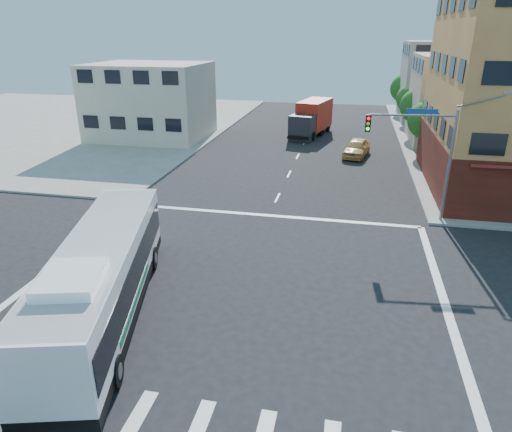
# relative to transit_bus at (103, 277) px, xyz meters

# --- Properties ---
(ground) EXTENTS (120.00, 120.00, 0.00)m
(ground) POSITION_rel_transit_bus_xyz_m (4.62, 3.04, -1.87)
(ground) COLOR black
(ground) RESTS_ON ground
(sidewalk_nw) EXTENTS (50.00, 50.00, 0.15)m
(sidewalk_nw) POSITION_rel_transit_bus_xyz_m (-30.38, 38.04, -1.80)
(sidewalk_nw) COLOR gray
(sidewalk_nw) RESTS_ON ground
(building_east_near) EXTENTS (12.06, 10.06, 9.00)m
(building_east_near) POSITION_rel_transit_bus_xyz_m (21.60, 37.01, 2.63)
(building_east_near) COLOR #BCA98F
(building_east_near) RESTS_ON ground
(building_east_far) EXTENTS (12.06, 10.06, 10.00)m
(building_east_far) POSITION_rel_transit_bus_xyz_m (21.60, 51.01, 3.13)
(building_east_far) COLOR #A0A09B
(building_east_far) RESTS_ON ground
(building_west) EXTENTS (12.06, 10.06, 8.00)m
(building_west) POSITION_rel_transit_bus_xyz_m (-12.40, 33.02, 2.13)
(building_west) COLOR beige
(building_west) RESTS_ON ground
(signal_mast_ne) EXTENTS (7.91, 1.13, 8.07)m
(signal_mast_ne) POSITION_rel_transit_bus_xyz_m (13.70, 13.65, 3.11)
(signal_mast_ne) COLOR slate
(signal_mast_ne) RESTS_ON ground
(street_tree_a) EXTENTS (3.60, 3.60, 5.53)m
(street_tree_a) POSITION_rel_transit_bus_xyz_m (16.52, 30.96, 1.71)
(street_tree_a) COLOR #382214
(street_tree_a) RESTS_ON ground
(street_tree_b) EXTENTS (3.80, 3.80, 5.79)m
(street_tree_b) POSITION_rel_transit_bus_xyz_m (16.52, 38.96, 1.88)
(street_tree_b) COLOR #382214
(street_tree_b) RESTS_ON ground
(street_tree_c) EXTENTS (3.40, 3.40, 5.29)m
(street_tree_c) POSITION_rel_transit_bus_xyz_m (16.52, 46.96, 1.59)
(street_tree_c) COLOR #382214
(street_tree_c) RESTS_ON ground
(street_tree_d) EXTENTS (4.00, 4.00, 6.03)m
(street_tree_d) POSITION_rel_transit_bus_xyz_m (16.52, 54.96, 2.01)
(street_tree_d) COLOR #382214
(street_tree_d) RESTS_ON ground
(transit_bus) EXTENTS (6.05, 13.22, 3.83)m
(transit_bus) POSITION_rel_transit_bus_xyz_m (0.00, 0.00, 0.00)
(transit_bus) COLOR black
(transit_bus) RESTS_ON ground
(box_truck) EXTENTS (4.34, 8.88, 3.85)m
(box_truck) POSITION_rel_transit_bus_xyz_m (4.92, 37.78, -0.01)
(box_truck) COLOR #242428
(box_truck) RESTS_ON ground
(parked_car) EXTENTS (2.90, 5.22, 1.68)m
(parked_car) POSITION_rel_transit_bus_xyz_m (10.11, 29.17, -1.03)
(parked_car) COLOR #DAAE58
(parked_car) RESTS_ON ground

